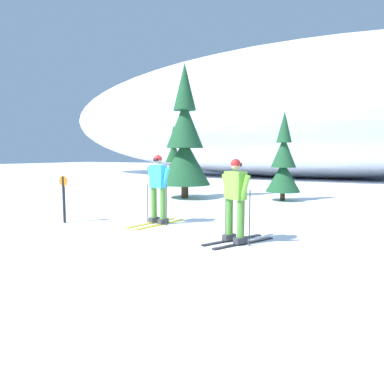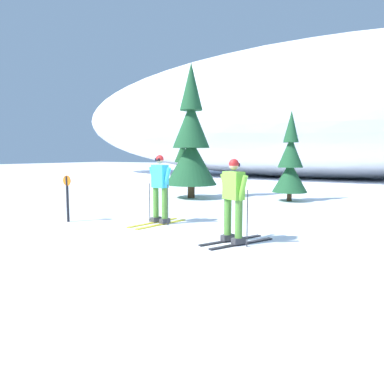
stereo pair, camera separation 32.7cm
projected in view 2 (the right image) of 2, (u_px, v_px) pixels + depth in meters
The scene contains 8 objects.
ground_plane at pixel (174, 237), 7.80m from camera, with size 120.00×120.00×0.00m, color white.
skier_lime_jacket at pixel (234, 199), 7.15m from camera, with size 1.14×1.64×1.73m.
skier_cyan_jacket at pixel (160, 188), 9.23m from camera, with size 0.81×1.77×1.81m.
pine_tree_far_left at pixel (183, 160), 21.42m from camera, with size 1.38×1.38×3.57m.
pine_tree_center_left at pixel (191, 142), 14.61m from camera, with size 2.14×2.14×5.55m.
pine_tree_center at pixel (290, 164), 13.69m from camera, with size 1.35×1.35×3.50m.
snow_ridge_background at pixel (315, 112), 27.31m from camera, with size 44.89×15.32×10.24m, color white.
trail_marker_post at pixel (67, 195), 9.49m from camera, with size 0.28×0.07×1.26m.
Camera 2 is at (4.12, -6.45, 1.82)m, focal length 32.95 mm.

